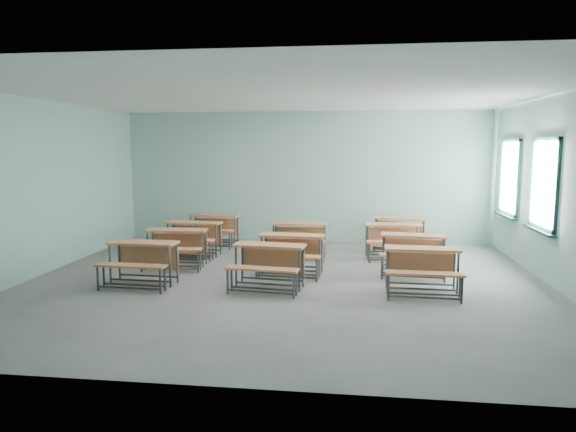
% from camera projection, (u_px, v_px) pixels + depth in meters
% --- Properties ---
extents(room, '(9.04, 8.04, 3.24)m').
position_uv_depth(room, '(290.00, 190.00, 8.74)').
color(room, slate).
rests_on(room, ground).
extents(desk_unit_r0c0, '(1.21, 0.84, 0.73)m').
position_uv_depth(desk_unit_r0c0, '(141.00, 257.00, 8.66)').
color(desk_unit_r0c0, '#AF653F').
rests_on(desk_unit_r0c0, ground).
extents(desk_unit_r0c1, '(1.26, 0.92, 0.73)m').
position_uv_depth(desk_unit_r0c1, '(268.00, 260.00, 8.42)').
color(desk_unit_r0c1, '#AF653F').
rests_on(desk_unit_r0c1, ground).
extents(desk_unit_r0c2, '(1.20, 0.82, 0.73)m').
position_uv_depth(desk_unit_r0c2, '(422.00, 264.00, 8.13)').
color(desk_unit_r0c2, '#AF653F').
rests_on(desk_unit_r0c2, ground).
extents(desk_unit_r1c0, '(1.23, 0.87, 0.73)m').
position_uv_depth(desk_unit_r1c0, '(176.00, 242.00, 10.00)').
color(desk_unit_r1c0, '#AF653F').
rests_on(desk_unit_r1c0, ground).
extents(desk_unit_r1c1, '(1.23, 0.87, 0.73)m').
position_uv_depth(desk_unit_r1c1, '(291.00, 248.00, 9.39)').
color(desk_unit_r1c1, '#AF653F').
rests_on(desk_unit_r1c1, ground).
extents(desk_unit_r1c2, '(1.25, 0.90, 0.73)m').
position_uv_depth(desk_unit_r1c2, '(413.00, 248.00, 9.38)').
color(desk_unit_r1c2, '#AF653F').
rests_on(desk_unit_r1c2, ground).
extents(desk_unit_r2c0, '(1.21, 0.85, 0.73)m').
position_uv_depth(desk_unit_r2c0, '(192.00, 234.00, 10.99)').
color(desk_unit_r2c0, '#AF653F').
rests_on(desk_unit_r2c0, ground).
extents(desk_unit_r2c1, '(1.18, 0.80, 0.73)m').
position_uv_depth(desk_unit_r2c1, '(299.00, 235.00, 10.84)').
color(desk_unit_r2c1, '#AF653F').
rests_on(desk_unit_r2c1, ground).
extents(desk_unit_r2c2, '(1.22, 0.86, 0.73)m').
position_uv_depth(desk_unit_r2c2, '(394.00, 236.00, 10.73)').
color(desk_unit_r2c2, '#AF653F').
rests_on(desk_unit_r2c2, ground).
extents(desk_unit_r3c0, '(1.21, 0.85, 0.73)m').
position_uv_depth(desk_unit_r3c0, '(213.00, 225.00, 12.21)').
color(desk_unit_r3c0, '#AF653F').
rests_on(desk_unit_r3c0, ground).
extents(desk_unit_r3c2, '(1.27, 0.93, 0.73)m').
position_uv_depth(desk_unit_r3c2, '(400.00, 228.00, 11.70)').
color(desk_unit_r3c2, '#AF653F').
rests_on(desk_unit_r3c2, ground).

